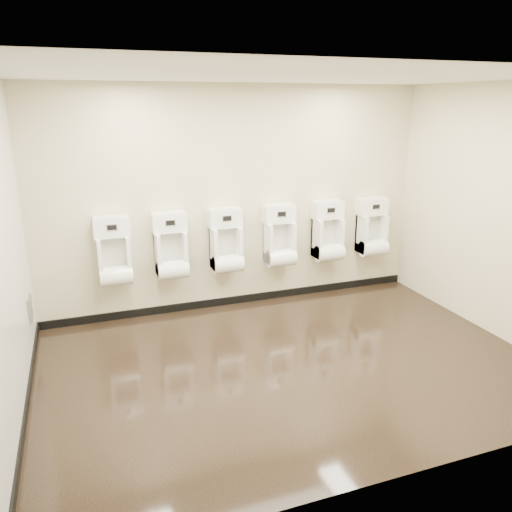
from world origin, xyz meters
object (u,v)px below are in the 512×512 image
Objects in this scene: urinal_3 at (280,240)px; urinal_4 at (328,235)px; urinal_5 at (372,231)px; urinal_2 at (226,245)px; urinal_0 at (114,256)px; access_panel at (30,308)px; urinal_1 at (171,251)px.

urinal_3 is 1.00× the size of urinal_4.
urinal_2 is at bearing 180.00° from urinal_5.
urinal_0 is 1.00× the size of urinal_4.
urinal_0 reaches higher than access_panel.
urinal_4 is (1.43, 0.00, 0.00)m from urinal_2.
urinal_4 is (2.79, 0.00, 0.00)m from urinal_0.
urinal_2 is 0.72m from urinal_3.
urinal_2 is 1.43m from urinal_4.
urinal_1 is at bearing 0.00° from urinal_0.
urinal_2 is (2.29, 0.41, 0.36)m from access_panel.
urinal_3 is at bearing 7.76° from access_panel.
urinal_0 and urinal_2 have the same top height.
urinal_5 is at bearing 0.00° from urinal_4.
access_panel is 0.32× the size of urinal_0.
urinal_5 is (4.40, 0.41, 0.36)m from access_panel.
urinal_4 is at bearing 0.00° from urinal_1.
urinal_4 is at bearing 180.00° from urinal_5.
access_panel is 1.07m from urinal_0.
urinal_4 is 1.00× the size of urinal_5.
urinal_3 reaches higher than access_panel.
access_panel is 0.32× the size of urinal_3.
urinal_4 is at bearing 0.00° from urinal_0.
urinal_5 is (0.69, 0.00, 0.00)m from urinal_4.
access_panel is 0.32× the size of urinal_4.
urinal_1 is 1.00× the size of urinal_3.
access_panel is at bearing -165.53° from urinal_1.
urinal_4 reaches higher than access_panel.
urinal_0 is at bearing 180.00° from urinal_3.
urinal_4 is (0.70, 0.00, 0.00)m from urinal_3.
urinal_3 is (0.72, 0.00, 0.00)m from urinal_2.
urinal_2 is at bearing 0.00° from urinal_1.
urinal_4 is at bearing 0.00° from urinal_2.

